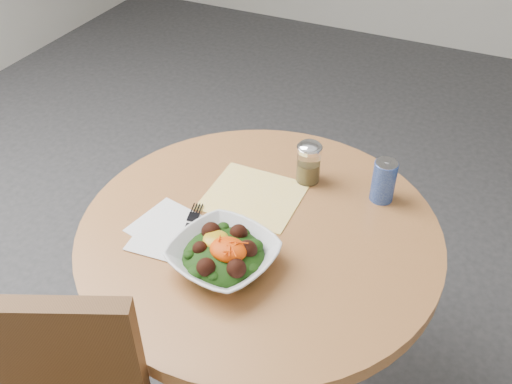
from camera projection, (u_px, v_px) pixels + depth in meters
table at (259, 282)px, 1.53m from camera, size 0.90×0.90×0.75m
cloth_napkin at (254, 196)px, 1.50m from camera, size 0.25×0.23×0.00m
paper_napkins at (168, 231)px, 1.40m from camera, size 0.20×0.21×0.00m
salad_bowl at (224, 255)px, 1.29m from camera, size 0.28×0.28×0.09m
fork at (188, 229)px, 1.40m from camera, size 0.07×0.21×0.00m
spice_shaker at (309, 162)px, 1.52m from camera, size 0.07×0.07×0.12m
beverage_can at (384, 181)px, 1.46m from camera, size 0.06×0.06×0.12m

